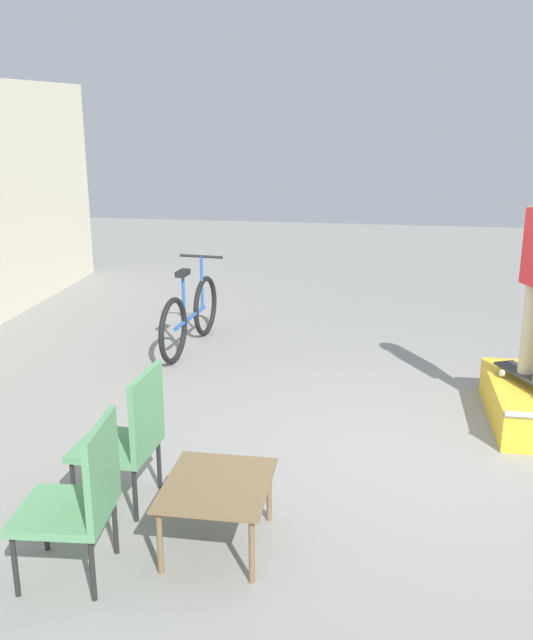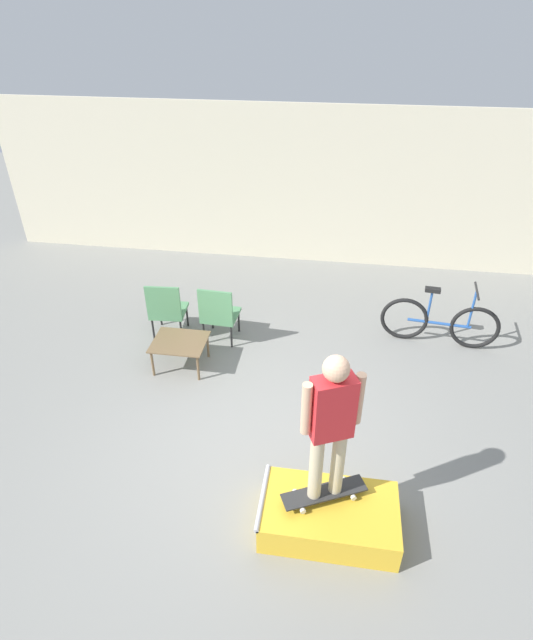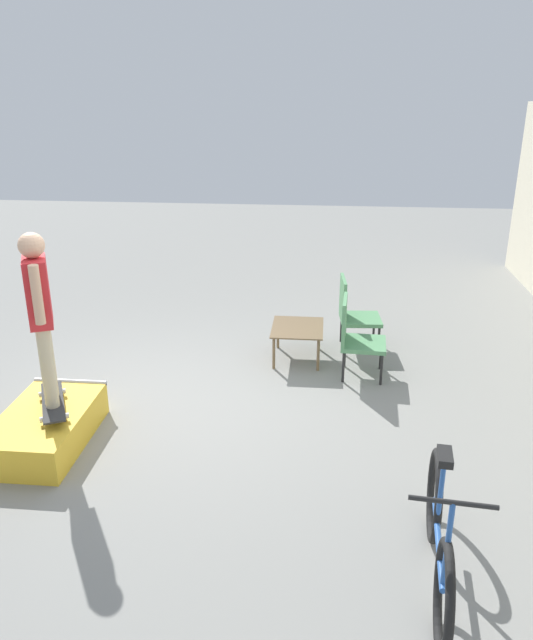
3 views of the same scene
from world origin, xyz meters
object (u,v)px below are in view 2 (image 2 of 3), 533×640
skateboard_on_ramp (324,493)px  bicycle (439,322)px  coffee_table (180,344)px  patio_chair_right (219,312)px  person_skater (331,420)px  skate_ramp_box (329,516)px  patio_chair_left (167,308)px

skateboard_on_ramp → bicycle: bearing=40.0°
coffee_table → bicycle: bearing=17.2°
patio_chair_right → bicycle: bearing=-168.7°
coffee_table → patio_chair_right: bearing=59.8°
bicycle → skateboard_on_ramp: bearing=-108.9°
skateboard_on_ramp → person_skater: (0.00, 0.00, 0.98)m
skate_ramp_box → coffee_table: (-2.23, 2.34, 0.21)m
person_skater → patio_chair_left: (-2.58, 2.97, -0.88)m
patio_chair_right → patio_chair_left: bearing=3.5°
skateboard_on_ramp → skate_ramp_box: bearing=-74.5°
person_skater → bicycle: 3.90m
patio_chair_left → coffee_table: bearing=115.8°
person_skater → patio_chair_left: bearing=106.8°
skateboard_on_ramp → coffee_table: same height
coffee_table → skate_ramp_box: bearing=-46.3°
coffee_table → bicycle: 3.91m
skateboard_on_ramp → coffee_table: 3.14m
skate_ramp_box → patio_chair_left: bearing=131.0°
person_skater → coffee_table: size_ratio=2.18×
skateboard_on_ramp → bicycle: (1.56, 3.42, -0.04)m
coffee_table → patio_chair_left: patio_chair_left is taller
skateboard_on_ramp → patio_chair_left: bearing=105.6°
bicycle → patio_chair_left: bearing=-168.0°
coffee_table → patio_chair_left: bearing=120.1°
skateboard_on_ramp → person_skater: 0.98m
skateboard_on_ramp → patio_chair_right: bearing=95.3°
skateboard_on_ramp → patio_chair_right: 3.45m
person_skater → coffee_table: (-2.17, 2.26, -1.02)m
person_skater → patio_chair_right: 3.56m
patio_chair_left → patio_chair_right: 0.82m
coffee_table → bicycle: size_ratio=0.43×
person_skater → patio_chair_right: size_ratio=1.71×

